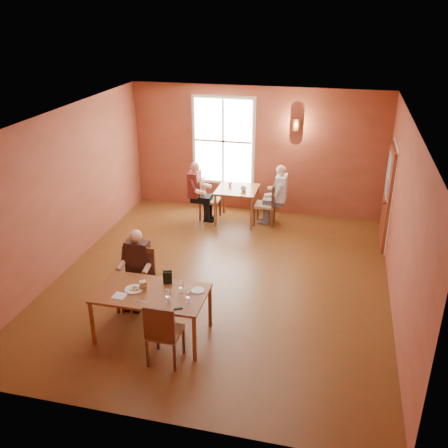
% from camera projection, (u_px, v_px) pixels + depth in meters
% --- Properties ---
extents(ground, '(6.00, 7.00, 0.01)m').
position_uv_depth(ground, '(221.00, 280.00, 9.25)').
color(ground, brown).
rests_on(ground, ground).
extents(wall_back, '(6.00, 0.04, 3.00)m').
position_uv_depth(wall_back, '(257.00, 151.00, 11.74)').
color(wall_back, brown).
rests_on(wall_back, ground).
extents(wall_front, '(6.00, 0.04, 3.00)m').
position_uv_depth(wall_front, '(146.00, 319.00, 5.53)').
color(wall_front, brown).
rests_on(wall_front, ground).
extents(wall_left, '(0.04, 7.00, 3.00)m').
position_uv_depth(wall_left, '(65.00, 191.00, 9.27)').
color(wall_left, brown).
rests_on(wall_left, ground).
extents(wall_right, '(0.04, 7.00, 3.00)m').
position_uv_depth(wall_right, '(403.00, 221.00, 8.00)').
color(wall_right, brown).
rests_on(wall_right, ground).
extents(ceiling, '(6.00, 7.00, 0.04)m').
position_uv_depth(ceiling, '(221.00, 119.00, 8.02)').
color(ceiling, white).
rests_on(ceiling, wall_back).
extents(window, '(1.36, 0.10, 1.96)m').
position_uv_depth(window, '(223.00, 141.00, 11.79)').
color(window, white).
rests_on(window, wall_back).
extents(door, '(0.12, 1.04, 2.10)m').
position_uv_depth(door, '(387.00, 197.00, 10.23)').
color(door, maroon).
rests_on(door, ground).
extents(wall_sconce, '(0.16, 0.16, 0.28)m').
position_uv_depth(wall_sconce, '(296.00, 124.00, 11.17)').
color(wall_sconce, brown).
rests_on(wall_sconce, wall_back).
extents(main_table, '(1.66, 0.93, 0.78)m').
position_uv_depth(main_table, '(153.00, 314.00, 7.57)').
color(main_table, brown).
rests_on(main_table, ground).
extents(chair_diner_main, '(0.46, 0.46, 1.04)m').
position_uv_depth(chair_diner_main, '(138.00, 281.00, 8.20)').
color(chair_diner_main, '#582715').
rests_on(chair_diner_main, ground).
extents(diner_main, '(0.51, 0.51, 1.28)m').
position_uv_depth(diner_main, '(137.00, 275.00, 8.13)').
color(diner_main, black).
rests_on(diner_main, ground).
extents(chair_empty, '(0.44, 0.44, 1.00)m').
position_uv_depth(chair_empty, '(165.00, 331.00, 6.99)').
color(chair_empty, brown).
rests_on(chair_empty, ground).
extents(plate_food, '(0.36, 0.36, 0.04)m').
position_uv_depth(plate_food, '(134.00, 289.00, 7.45)').
color(plate_food, white).
rests_on(plate_food, main_table).
extents(sandwich, '(0.13, 0.13, 0.12)m').
position_uv_depth(sandwich, '(143.00, 286.00, 7.46)').
color(sandwich, tan).
rests_on(sandwich, main_table).
extents(goblet_a, '(0.08, 0.08, 0.20)m').
position_uv_depth(goblet_a, '(181.00, 287.00, 7.35)').
color(goblet_a, white).
rests_on(goblet_a, main_table).
extents(goblet_b, '(0.10, 0.10, 0.19)m').
position_uv_depth(goblet_b, '(188.00, 296.00, 7.12)').
color(goblet_b, white).
rests_on(goblet_b, main_table).
extents(goblet_c, '(0.11, 0.11, 0.21)m').
position_uv_depth(goblet_c, '(168.00, 296.00, 7.12)').
color(goblet_c, white).
rests_on(goblet_c, main_table).
extents(menu_stand, '(0.14, 0.10, 0.22)m').
position_uv_depth(menu_stand, '(167.00, 278.00, 7.58)').
color(menu_stand, black).
rests_on(menu_stand, main_table).
extents(knife, '(0.22, 0.04, 0.00)m').
position_uv_depth(knife, '(141.00, 301.00, 7.18)').
color(knife, silver).
rests_on(knife, main_table).
extents(napkin, '(0.20, 0.20, 0.01)m').
position_uv_depth(napkin, '(119.00, 296.00, 7.31)').
color(napkin, white).
rests_on(napkin, main_table).
extents(side_plate, '(0.23, 0.23, 0.02)m').
position_uv_depth(side_plate, '(198.00, 290.00, 7.43)').
color(side_plate, white).
rests_on(side_plate, main_table).
extents(sunglasses, '(0.13, 0.09, 0.02)m').
position_uv_depth(sunglasses, '(178.00, 308.00, 7.00)').
color(sunglasses, black).
rests_on(sunglasses, main_table).
extents(second_table, '(0.91, 0.91, 0.81)m').
position_uv_depth(second_table, '(237.00, 205.00, 11.57)').
color(second_table, brown).
rests_on(second_table, ground).
extents(chair_diner_white, '(0.43, 0.43, 0.98)m').
position_uv_depth(chair_diner_white, '(265.00, 204.00, 11.39)').
color(chair_diner_white, '#4E2E15').
rests_on(chair_diner_white, ground).
extents(diner_white, '(0.54, 0.54, 1.36)m').
position_uv_depth(diner_white, '(267.00, 196.00, 11.31)').
color(diner_white, silver).
rests_on(diner_white, ground).
extents(chair_diner_maroon, '(0.43, 0.43, 0.97)m').
position_uv_depth(chair_diner_maroon, '(210.00, 199.00, 11.67)').
color(chair_diner_maroon, brown).
rests_on(chair_diner_maroon, ground).
extents(diner_maroon, '(0.54, 0.54, 1.35)m').
position_uv_depth(diner_maroon, '(209.00, 192.00, 11.60)').
color(diner_maroon, maroon).
rests_on(diner_maroon, ground).
extents(cup_a, '(0.16, 0.16, 0.10)m').
position_uv_depth(cup_a, '(244.00, 189.00, 11.23)').
color(cup_a, white).
rests_on(cup_a, second_table).
extents(cup_b, '(0.10, 0.10, 0.09)m').
position_uv_depth(cup_b, '(230.00, 184.00, 11.53)').
color(cup_b, white).
rests_on(cup_b, second_table).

